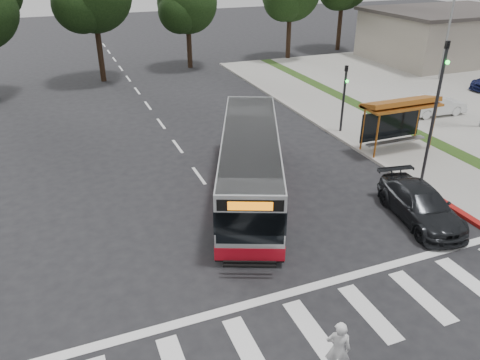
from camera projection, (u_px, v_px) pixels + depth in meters
ground at (246, 240)px, 17.71m from camera, size 140.00×140.00×0.00m
sidewalk_east at (365, 131)px, 27.97m from camera, size 4.00×40.00×0.12m
curb_east at (336, 135)px, 27.30m from camera, size 0.30×40.00×0.15m
curb_east_red at (469, 218)px, 18.99m from camera, size 0.32×6.00×0.15m
commercial_building at (447, 36)px, 44.92m from camera, size 14.00×10.00×4.40m
building_roof_cap at (452, 11)px, 43.87m from camera, size 14.60×10.60×0.30m
crosswalk_ladder at (312, 330)px, 13.55m from camera, size 18.00×2.60×0.01m
bus_shelter at (400, 109)px, 24.47m from camera, size 4.20×1.60×2.86m
traffic_signal_ne_tall at (437, 102)px, 20.39m from camera, size 0.18×0.37×6.50m
traffic_signal_ne_short at (344, 92)px, 26.83m from camera, size 0.18×0.37×4.00m
lot_light_mid at (453, 5)px, 36.29m from camera, size 1.90×0.35×9.01m
tree_north_b at (188, 2)px, 40.48m from camera, size 5.72×5.33×8.43m
transit_bus at (250, 164)px, 20.46m from camera, size 6.48×11.07×2.84m
pedestrian at (338, 349)px, 11.81m from camera, size 0.76×0.68×1.74m
dark_sedan at (421, 205)px, 18.77m from camera, size 2.73×4.99×1.37m
parked_car_1 at (436, 105)px, 30.29m from camera, size 4.01×1.56×1.30m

